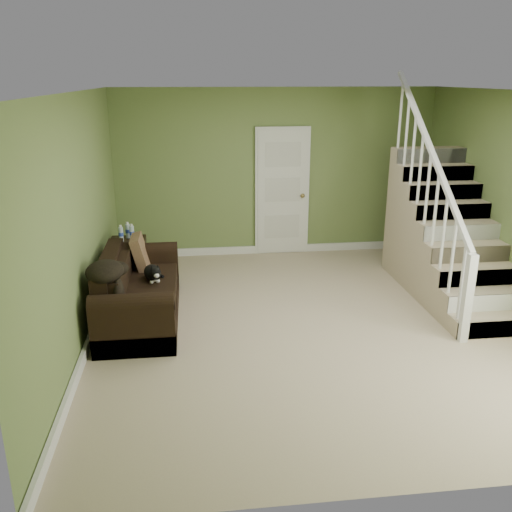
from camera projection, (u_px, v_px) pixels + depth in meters
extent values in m
cube|color=tan|center=(311.00, 324.00, 6.33)|extent=(5.00, 5.50, 0.01)
cube|color=white|center=(319.00, 92.00, 5.50)|extent=(5.00, 5.50, 0.01)
cube|color=olive|center=(276.00, 173.00, 8.51)|extent=(5.00, 0.04, 2.60)
cube|color=olive|center=(413.00, 325.00, 3.32)|extent=(5.00, 0.04, 2.60)
cube|color=olive|center=(79.00, 223.00, 5.63)|extent=(0.04, 5.50, 2.60)
cube|color=white|center=(275.00, 249.00, 8.87)|extent=(5.00, 0.04, 0.12)
cube|color=white|center=(93.00, 330.00, 6.03)|extent=(0.04, 5.50, 0.12)
cube|color=white|center=(510.00, 309.00, 6.59)|extent=(0.04, 5.50, 0.12)
cube|color=white|center=(282.00, 192.00, 8.58)|extent=(0.86, 0.05, 2.02)
cube|color=white|center=(282.00, 193.00, 8.56)|extent=(0.78, 0.04, 1.96)
sphere|color=olive|center=(303.00, 196.00, 8.57)|extent=(0.07, 0.07, 0.07)
cube|color=tan|center=(494.00, 324.00, 6.08)|extent=(1.00, 0.27, 0.20)
cylinder|color=white|center=(462.00, 280.00, 5.86)|extent=(0.04, 0.04, 0.90)
cube|color=tan|center=(483.00, 306.00, 6.31)|extent=(1.00, 0.27, 0.40)
cylinder|color=white|center=(453.00, 255.00, 6.05)|extent=(0.04, 0.04, 0.90)
cube|color=tan|center=(473.00, 290.00, 6.53)|extent=(1.00, 0.27, 0.60)
cylinder|color=white|center=(444.00, 231.00, 6.24)|extent=(0.04, 0.04, 0.90)
cube|color=tan|center=(463.00, 274.00, 6.75)|extent=(1.00, 0.27, 0.80)
cylinder|color=white|center=(436.00, 209.00, 6.43)|extent=(0.04, 0.04, 0.90)
cube|color=tan|center=(454.00, 260.00, 6.97)|extent=(1.00, 0.27, 1.00)
cylinder|color=white|center=(428.00, 188.00, 6.62)|extent=(0.04, 0.04, 0.90)
cube|color=tan|center=(445.00, 246.00, 7.20)|extent=(1.00, 0.27, 1.20)
cylinder|color=white|center=(420.00, 168.00, 6.81)|extent=(0.04, 0.04, 0.90)
cube|color=tan|center=(437.00, 233.00, 7.42)|extent=(1.00, 0.27, 1.40)
cylinder|color=white|center=(413.00, 149.00, 7.00)|extent=(0.04, 0.04, 0.90)
cube|color=tan|center=(430.00, 221.00, 7.64)|extent=(1.00, 0.27, 1.60)
cylinder|color=white|center=(407.00, 132.00, 7.20)|extent=(0.04, 0.04, 0.90)
cube|color=tan|center=(422.00, 210.00, 7.86)|extent=(1.00, 0.27, 1.80)
cylinder|color=white|center=(401.00, 115.00, 7.39)|extent=(0.04, 0.04, 0.90)
cube|color=white|center=(467.00, 299.00, 5.76)|extent=(0.09, 0.09, 1.00)
cube|color=white|center=(431.00, 151.00, 6.48)|extent=(0.06, 2.46, 1.84)
cube|color=black|center=(142.00, 309.00, 6.44)|extent=(0.86, 1.98, 0.23)
cube|color=black|center=(148.00, 293.00, 6.38)|extent=(0.65, 1.50, 0.20)
cube|color=black|center=(134.00, 329.00, 5.56)|extent=(0.86, 0.23, 0.56)
cube|color=black|center=(146.00, 271.00, 7.22)|extent=(0.86, 0.23, 0.56)
cylinder|color=black|center=(132.00, 304.00, 5.47)|extent=(0.86, 0.23, 0.23)
cylinder|color=black|center=(145.00, 251.00, 7.13)|extent=(0.86, 0.23, 0.23)
cube|color=black|center=(110.00, 280.00, 6.28)|extent=(0.18, 1.53, 0.57)
cube|color=black|center=(121.00, 274.00, 6.27)|extent=(0.13, 1.48, 0.32)
cube|color=black|center=(129.00, 259.00, 7.65)|extent=(0.49, 0.49, 0.58)
cylinder|color=silver|center=(121.00, 234.00, 7.47)|extent=(0.06, 0.06, 0.20)
cylinder|color=blue|center=(121.00, 234.00, 7.47)|extent=(0.07, 0.07, 0.05)
cylinder|color=white|center=(120.00, 226.00, 7.43)|extent=(0.03, 0.03, 0.03)
cylinder|color=silver|center=(132.00, 233.00, 7.52)|extent=(0.06, 0.06, 0.20)
cylinder|color=blue|center=(132.00, 233.00, 7.52)|extent=(0.07, 0.07, 0.05)
cylinder|color=white|center=(131.00, 225.00, 7.48)|extent=(0.03, 0.03, 0.03)
cylinder|color=silver|center=(128.00, 231.00, 7.62)|extent=(0.06, 0.06, 0.20)
cylinder|color=blue|center=(128.00, 231.00, 7.62)|extent=(0.07, 0.07, 0.05)
cylinder|color=white|center=(127.00, 223.00, 7.58)|extent=(0.03, 0.03, 0.03)
ellipsoid|color=black|center=(152.00, 273.00, 6.47)|extent=(0.28, 0.38, 0.19)
ellipsoid|color=white|center=(152.00, 278.00, 6.41)|extent=(0.14, 0.17, 0.09)
sphere|color=black|center=(151.00, 273.00, 6.29)|extent=(0.15, 0.15, 0.13)
ellipsoid|color=white|center=(151.00, 276.00, 6.25)|extent=(0.08, 0.07, 0.06)
cone|color=black|center=(148.00, 267.00, 6.27)|extent=(0.06, 0.06, 0.06)
cone|color=black|center=(154.00, 267.00, 6.28)|extent=(0.06, 0.06, 0.06)
cylinder|color=black|center=(161.00, 274.00, 6.63)|extent=(0.16, 0.24, 0.03)
ellipsoid|color=yellow|center=(157.00, 300.00, 5.84)|extent=(0.15, 0.17, 0.05)
cube|color=#503420|center=(141.00, 254.00, 6.90)|extent=(0.23, 0.48, 0.49)
ellipsoid|color=black|center=(105.00, 271.00, 5.66)|extent=(0.40, 0.52, 0.21)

